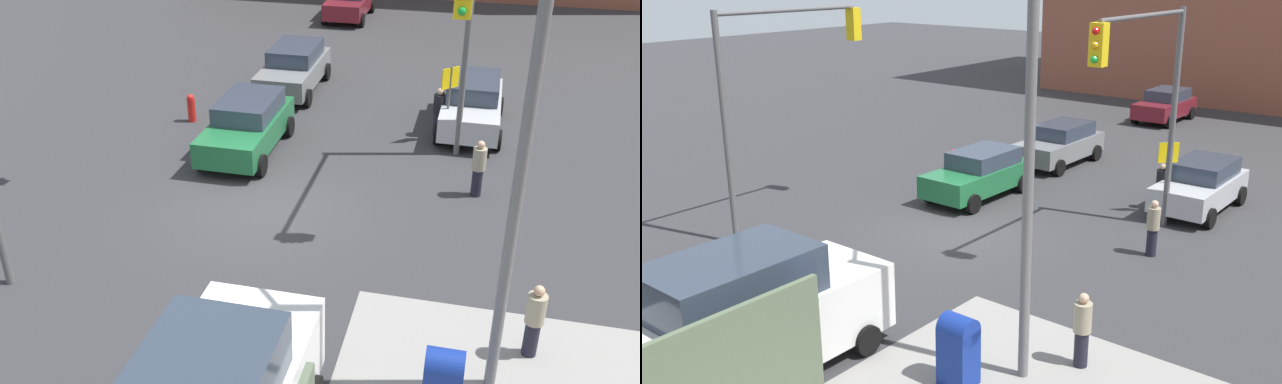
{
  "view_description": "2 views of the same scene",
  "coord_description": "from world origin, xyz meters",
  "views": [
    {
      "loc": [
        15.32,
        5.12,
        9.17
      ],
      "look_at": [
        1.61,
        1.78,
        1.55
      ],
      "focal_mm": 40.0,
      "sensor_mm": 36.0,
      "label": 1
    },
    {
      "loc": [
        15.41,
        12.39,
        7.57
      ],
      "look_at": [
        1.8,
        1.6,
        2.07
      ],
      "focal_mm": 40.0,
      "sensor_mm": 36.0,
      "label": 2
    }
  ],
  "objects": [
    {
      "name": "pedestrian_waiting",
      "position": [
        -5.8,
        3.8,
        0.8
      ],
      "size": [
        0.36,
        0.36,
        1.56
      ],
      "rotation": [
        0.0,
        0.0,
        3.87
      ],
      "color": "black",
      "rests_on": "ground"
    },
    {
      "name": "coupe_maroon",
      "position": [
        -19.2,
        -1.8,
        0.84
      ],
      "size": [
        4.14,
        2.02,
        1.62
      ],
      "color": "maroon",
      "rests_on": "ground"
    },
    {
      "name": "van_white_delivery",
      "position": [
        8.44,
        1.8,
        1.28
      ],
      "size": [
        5.4,
        2.32,
        2.62
      ],
      "color": "white",
      "rests_on": "ground"
    },
    {
      "name": "mailbox_blue",
      "position": [
        6.2,
        5.0,
        0.76
      ],
      "size": [
        0.56,
        0.64,
        1.43
      ],
      "color": "navy",
      "rests_on": "ground"
    },
    {
      "name": "pedestrian_crossing",
      "position": [
        4.2,
        6.5,
        0.81
      ],
      "size": [
        0.36,
        0.36,
        1.58
      ],
      "rotation": [
        0.0,
        0.0,
        3.8
      ],
      "color": "#9E937A",
      "rests_on": "ground"
    },
    {
      "name": "traffic_signal_se_corner",
      "position": [
        2.5,
        -4.5,
        4.62
      ],
      "size": [
        5.27,
        0.36,
        6.5
      ],
      "color": "#59595B",
      "rests_on": "ground"
    },
    {
      "name": "hatchback_gray",
      "position": [
        -8.7,
        -1.72,
        0.84
      ],
      "size": [
        4.26,
        2.02,
        1.62
      ],
      "color": "slate",
      "rests_on": "ground"
    },
    {
      "name": "coupe_silver",
      "position": [
        -6.61,
        4.78,
        0.84
      ],
      "size": [
        4.18,
        2.02,
        1.62
      ],
      "color": "#B7BABF",
      "rests_on": "ground"
    },
    {
      "name": "street_lamp_corner",
      "position": [
        4.94,
        5.54,
        4.7
      ],
      "size": [
        2.09,
        1.96,
        8.0
      ],
      "color": "slate",
      "rests_on": "ground"
    },
    {
      "name": "ground_plane",
      "position": [
        0.0,
        0.0,
        0.0
      ],
      "size": [
        120.0,
        120.0,
        0.0
      ],
      "primitive_type": "plane",
      "color": "#333335"
    },
    {
      "name": "fire_hydrant",
      "position": [
        -5.0,
        -4.2,
        0.49
      ],
      "size": [
        0.26,
        0.26,
        0.94
      ],
      "color": "red",
      "rests_on": "ground"
    },
    {
      "name": "traffic_signal_nw_corner",
      "position": [
        -2.51,
        4.5,
        4.62
      ],
      "size": [
        5.24,
        0.36,
        6.5
      ],
      "color": "#59595B",
      "rests_on": "ground"
    },
    {
      "name": "pedestrian_walking_north",
      "position": [
        -2.0,
        5.2,
        0.82
      ],
      "size": [
        0.36,
        0.36,
        1.59
      ],
      "rotation": [
        0.0,
        0.0,
        2.34
      ],
      "color": "#9E937A",
      "rests_on": "ground"
    },
    {
      "name": "sedan_green",
      "position": [
        -3.25,
        -1.65,
        0.84
      ],
      "size": [
        4.21,
        2.02,
        1.62
      ],
      "color": "#1E6638",
      "rests_on": "ground"
    },
    {
      "name": "warning_sign_two_way",
      "position": [
        -5.4,
        4.1,
        1.64
      ],
      "size": [
        0.48,
        0.48,
        2.4
      ],
      "color": "#4C4C4C",
      "rests_on": "ground"
    }
  ]
}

